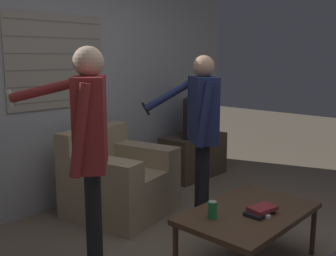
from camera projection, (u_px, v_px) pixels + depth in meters
name	position (u px, v px, depth m)	size (l,w,h in m)	color
wall_back	(68.00, 85.00, 4.13)	(5.20, 0.08, 2.55)	#ADB2B7
armchair_beige	(117.00, 180.00, 4.00)	(1.07, 1.05, 0.86)	tan
coffee_table	(249.00, 215.00, 2.96)	(1.07, 0.68, 0.44)	brown
tv_stand	(193.00, 156.00, 5.23)	(0.89, 0.47, 0.56)	#4C3D2D
tv	(194.00, 116.00, 5.13)	(0.67, 0.53, 0.51)	black
person_left_standing	(89.00, 136.00, 2.66)	(0.53, 0.82, 1.65)	black
person_right_standing	(202.00, 121.00, 3.59)	(0.51, 0.73, 1.59)	black
book_stack	(261.00, 211.00, 2.88)	(0.25, 0.17, 0.06)	black
soda_can	(212.00, 210.00, 2.80)	(0.07, 0.07, 0.13)	#238E47
spare_remote	(262.00, 215.00, 2.85)	(0.06, 0.13, 0.02)	white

